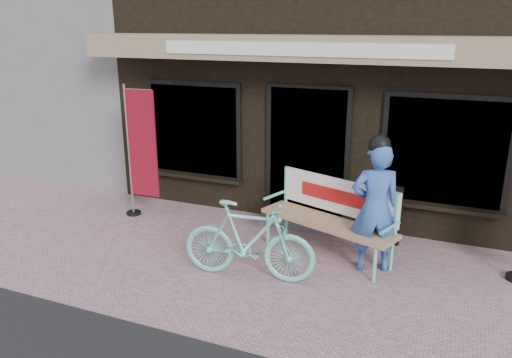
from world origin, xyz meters
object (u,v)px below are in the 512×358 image
at_px(bench, 332,212).
at_px(menu_stand, 386,214).
at_px(bicycle, 249,241).
at_px(person, 375,205).
at_px(nobori_red, 141,151).

height_order(bench, menu_stand, bench).
bearing_deg(bicycle, person, -66.60).
height_order(bench, bicycle, bench).
xyz_separation_m(person, nobori_red, (-3.83, 0.45, 0.24)).
distance_m(person, bicycle, 1.66).
distance_m(bench, bicycle, 1.33).
distance_m(person, menu_stand, 1.00).
xyz_separation_m(person, menu_stand, (0.03, 0.90, -0.43)).
bearing_deg(menu_stand, bench, -126.89).
height_order(bench, person, person).
relative_size(bench, nobori_red, 0.92).
bearing_deg(person, menu_stand, 69.54).
xyz_separation_m(person, bicycle, (-1.39, -0.83, -0.38)).
bearing_deg(nobori_red, bicycle, -30.38).
relative_size(bicycle, nobori_red, 0.77).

